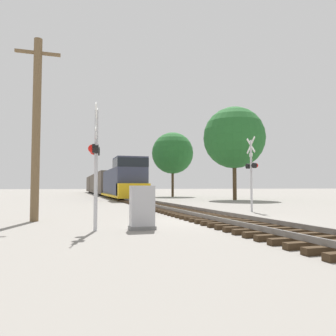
% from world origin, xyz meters
% --- Properties ---
extents(ground_plane, '(400.00, 400.00, 0.00)m').
position_xyz_m(ground_plane, '(0.00, 0.00, 0.00)').
color(ground_plane, gray).
extents(rail_track_bed, '(2.60, 160.00, 0.31)m').
position_xyz_m(rail_track_bed, '(0.00, -0.00, 0.14)').
color(rail_track_bed, '#382819').
rests_on(rail_track_bed, ground).
extents(freight_train, '(3.09, 57.11, 4.37)m').
position_xyz_m(freight_train, '(0.00, 45.62, 1.96)').
color(freight_train, '#33384C').
rests_on(freight_train, ground).
extents(crossing_signal_near, '(0.44, 1.01, 4.07)m').
position_xyz_m(crossing_signal_near, '(-5.12, -1.83, 2.40)').
color(crossing_signal_near, '#B7B7BC').
rests_on(crossing_signal_near, ground).
extents(crossing_signal_far, '(0.34, 1.00, 4.24)m').
position_xyz_m(crossing_signal_far, '(4.02, 3.79, 2.44)').
color(crossing_signal_far, '#B7B7BC').
rests_on(crossing_signal_far, ground).
extents(relay_cabinet, '(0.86, 0.51, 1.45)m').
position_xyz_m(relay_cabinet, '(-3.59, -1.93, 0.71)').
color(relay_cabinet, slate).
rests_on(relay_cabinet, ground).
extents(utility_pole, '(1.80, 0.34, 7.63)m').
position_xyz_m(utility_pole, '(-7.25, 1.87, 3.91)').
color(utility_pole, brown).
rests_on(utility_pole, ground).
extents(tree_far_right, '(6.68, 6.68, 10.09)m').
position_xyz_m(tree_far_right, '(11.24, 19.09, 6.74)').
color(tree_far_right, '#473521').
rests_on(tree_far_right, ground).
extents(tree_mid_background, '(5.96, 5.96, 9.24)m').
position_xyz_m(tree_mid_background, '(8.37, 32.07, 6.25)').
color(tree_mid_background, '#473521').
rests_on(tree_mid_background, ground).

